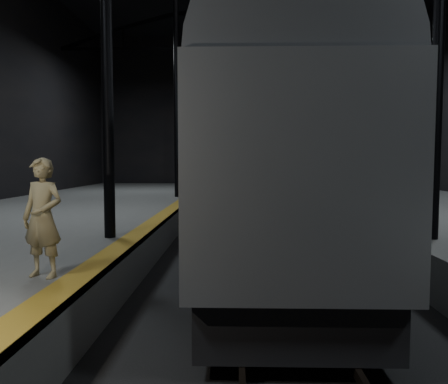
{
  "coord_description": "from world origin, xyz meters",
  "views": [
    {
      "loc": [
        -0.8,
        -14.24,
        2.8
      ],
      "look_at": [
        -1.11,
        -2.75,
        2.0
      ],
      "focal_mm": 35.0,
      "sensor_mm": 36.0,
      "label": 1
    }
  ],
  "objects": [
    {
      "name": "ground",
      "position": [
        0.0,
        0.0,
        0.0
      ],
      "size": [
        44.0,
        44.0,
        0.0
      ],
      "primitive_type": "plane",
      "color": "black",
      "rests_on": "ground"
    },
    {
      "name": "platform_left",
      "position": [
        -7.5,
        0.0,
        0.5
      ],
      "size": [
        9.0,
        43.8,
        1.0
      ],
      "primitive_type": "cube",
      "color": "#565653",
      "rests_on": "ground"
    },
    {
      "name": "tactile_strip",
      "position": [
        -3.25,
        0.0,
        1.0
      ],
      "size": [
        0.5,
        43.8,
        0.01
      ],
      "primitive_type": "cube",
      "color": "olive",
      "rests_on": "platform_left"
    },
    {
      "name": "track",
      "position": [
        0.0,
        0.0,
        0.07
      ],
      "size": [
        2.4,
        43.0,
        0.24
      ],
      "color": "#3F3328",
      "rests_on": "ground"
    },
    {
      "name": "train",
      "position": [
        -0.0,
        0.99,
        3.03
      ],
      "size": [
        3.04,
        20.31,
        5.43
      ],
      "color": "#A2A5AA",
      "rests_on": "ground"
    },
    {
      "name": "woman",
      "position": [
        -3.8,
        -7.59,
        1.93
      ],
      "size": [
        0.77,
        0.6,
        1.86
      ],
      "primitive_type": "imported",
      "rotation": [
        0.0,
        0.0,
        -0.25
      ],
      "color": "#9A8A5E",
      "rests_on": "platform_left"
    }
  ]
}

